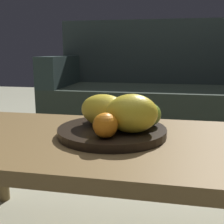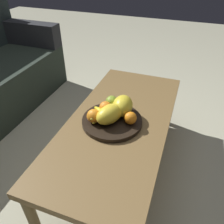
{
  "view_description": "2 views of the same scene",
  "coord_description": "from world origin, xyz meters",
  "px_view_note": "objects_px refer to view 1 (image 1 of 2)",
  "views": [
    {
      "loc": [
        0.13,
        -0.81,
        0.66
      ],
      "look_at": [
        -0.04,
        0.03,
        0.47
      ],
      "focal_mm": 45.2,
      "sensor_mm": 36.0,
      "label": 1
    },
    {
      "loc": [
        -0.97,
        -0.31,
        1.21
      ],
      "look_at": [
        -0.04,
        0.03,
        0.47
      ],
      "focal_mm": 35.89,
      "sensor_mm": 36.0,
      "label": 2
    }
  ],
  "objects_px": {
    "couch": "(164,99)",
    "fruit_bowl": "(112,131)",
    "melon_large_front": "(132,113)",
    "orange_front": "(129,113)",
    "orange_right": "(105,125)",
    "coffee_table": "(121,152)",
    "banana_bunch": "(111,114)",
    "apple_front": "(149,115)",
    "melon_smaller_beside": "(105,111)",
    "orange_left": "(101,109)"
  },
  "relations": [
    {
      "from": "fruit_bowl",
      "to": "orange_front",
      "type": "bearing_deg",
      "value": 51.07
    },
    {
      "from": "melon_smaller_beside",
      "to": "orange_left",
      "type": "bearing_deg",
      "value": 110.24
    },
    {
      "from": "fruit_bowl",
      "to": "melon_large_front",
      "type": "xyz_separation_m",
      "value": [
        0.07,
        -0.04,
        0.07
      ]
    },
    {
      "from": "orange_front",
      "to": "apple_front",
      "type": "distance_m",
      "value": 0.07
    },
    {
      "from": "couch",
      "to": "melon_large_front",
      "type": "relative_size",
      "value": 11.22
    },
    {
      "from": "orange_left",
      "to": "melon_smaller_beside",
      "type": "bearing_deg",
      "value": -69.76
    },
    {
      "from": "banana_bunch",
      "to": "fruit_bowl",
      "type": "bearing_deg",
      "value": -76.84
    },
    {
      "from": "orange_right",
      "to": "apple_front",
      "type": "distance_m",
      "value": 0.19
    },
    {
      "from": "couch",
      "to": "orange_left",
      "type": "xyz_separation_m",
      "value": [
        -0.2,
        -1.21,
        0.16
      ]
    },
    {
      "from": "couch",
      "to": "orange_front",
      "type": "relative_size",
      "value": 23.26
    },
    {
      "from": "orange_front",
      "to": "orange_left",
      "type": "height_order",
      "value": "orange_left"
    },
    {
      "from": "orange_left",
      "to": "apple_front",
      "type": "bearing_deg",
      "value": -14.54
    },
    {
      "from": "apple_front",
      "to": "melon_smaller_beside",
      "type": "bearing_deg",
      "value": -164.0
    },
    {
      "from": "couch",
      "to": "orange_front",
      "type": "xyz_separation_m",
      "value": [
        -0.1,
        -1.24,
        0.15
      ]
    },
    {
      "from": "fruit_bowl",
      "to": "orange_left",
      "type": "xyz_separation_m",
      "value": [
        -0.05,
        0.09,
        0.05
      ]
    },
    {
      "from": "banana_bunch",
      "to": "apple_front",
      "type": "bearing_deg",
      "value": -8.6
    },
    {
      "from": "couch",
      "to": "melon_smaller_beside",
      "type": "relative_size",
      "value": 9.72
    },
    {
      "from": "coffee_table",
      "to": "melon_large_front",
      "type": "xyz_separation_m",
      "value": [
        0.03,
        -0.01,
        0.12
      ]
    },
    {
      "from": "fruit_bowl",
      "to": "couch",
      "type": "bearing_deg",
      "value": 83.74
    },
    {
      "from": "coffee_table",
      "to": "fruit_bowl",
      "type": "relative_size",
      "value": 3.6
    },
    {
      "from": "fruit_bowl",
      "to": "melon_smaller_beside",
      "type": "distance_m",
      "value": 0.07
    },
    {
      "from": "melon_large_front",
      "to": "orange_right",
      "type": "bearing_deg",
      "value": -134.79
    },
    {
      "from": "fruit_bowl",
      "to": "apple_front",
      "type": "xyz_separation_m",
      "value": [
        0.11,
        0.04,
        0.05
      ]
    },
    {
      "from": "coffee_table",
      "to": "couch",
      "type": "relative_size",
      "value": 0.72
    },
    {
      "from": "melon_large_front",
      "to": "fruit_bowl",
      "type": "bearing_deg",
      "value": 149.31
    },
    {
      "from": "coffee_table",
      "to": "orange_right",
      "type": "relative_size",
      "value": 17.53
    },
    {
      "from": "orange_left",
      "to": "apple_front",
      "type": "height_order",
      "value": "orange_left"
    },
    {
      "from": "melon_large_front",
      "to": "banana_bunch",
      "type": "height_order",
      "value": "melon_large_front"
    },
    {
      "from": "orange_left",
      "to": "banana_bunch",
      "type": "relative_size",
      "value": 0.44
    },
    {
      "from": "fruit_bowl",
      "to": "melon_smaller_beside",
      "type": "height_order",
      "value": "melon_smaller_beside"
    },
    {
      "from": "couch",
      "to": "fruit_bowl",
      "type": "bearing_deg",
      "value": -96.26
    },
    {
      "from": "fruit_bowl",
      "to": "banana_bunch",
      "type": "distance_m",
      "value": 0.08
    },
    {
      "from": "melon_smaller_beside",
      "to": "banana_bunch",
      "type": "relative_size",
      "value": 0.99
    },
    {
      "from": "fruit_bowl",
      "to": "coffee_table",
      "type": "bearing_deg",
      "value": -41.44
    },
    {
      "from": "melon_smaller_beside",
      "to": "melon_large_front",
      "type": "bearing_deg",
      "value": -25.64
    },
    {
      "from": "couch",
      "to": "fruit_bowl",
      "type": "relative_size",
      "value": 4.98
    },
    {
      "from": "orange_right",
      "to": "orange_front",
      "type": "bearing_deg",
      "value": 74.84
    },
    {
      "from": "fruit_bowl",
      "to": "banana_bunch",
      "type": "relative_size",
      "value": 1.94
    },
    {
      "from": "fruit_bowl",
      "to": "orange_left",
      "type": "relative_size",
      "value": 4.39
    },
    {
      "from": "fruit_bowl",
      "to": "apple_front",
      "type": "relative_size",
      "value": 4.6
    },
    {
      "from": "melon_smaller_beside",
      "to": "apple_front",
      "type": "height_order",
      "value": "melon_smaller_beside"
    },
    {
      "from": "melon_large_front",
      "to": "orange_front",
      "type": "relative_size",
      "value": 2.07
    },
    {
      "from": "orange_right",
      "to": "apple_front",
      "type": "bearing_deg",
      "value": 53.2
    },
    {
      "from": "orange_front",
      "to": "banana_bunch",
      "type": "bearing_deg",
      "value": 174.65
    },
    {
      "from": "coffee_table",
      "to": "orange_front",
      "type": "distance_m",
      "value": 0.14
    },
    {
      "from": "melon_large_front",
      "to": "apple_front",
      "type": "distance_m",
      "value": 0.1
    },
    {
      "from": "coffee_table",
      "to": "couch",
      "type": "height_order",
      "value": "couch"
    },
    {
      "from": "orange_front",
      "to": "orange_left",
      "type": "xyz_separation_m",
      "value": [
        -0.1,
        0.03,
        0.0
      ]
    },
    {
      "from": "coffee_table",
      "to": "orange_right",
      "type": "distance_m",
      "value": 0.13
    },
    {
      "from": "fruit_bowl",
      "to": "orange_right",
      "type": "distance_m",
      "value": 0.12
    }
  ]
}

